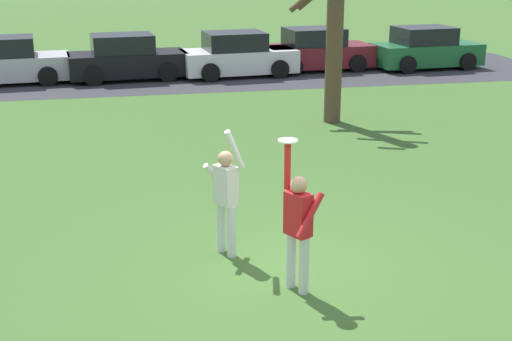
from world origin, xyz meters
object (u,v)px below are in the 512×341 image
at_px(frisbee_disc, 288,141).
at_px(parked_car_black, 126,59).
at_px(parked_car_white, 238,56).
at_px(person_defender, 226,194).
at_px(parked_car_maroon, 316,51).
at_px(person_catcher, 298,224).
at_px(parked_car_green, 426,49).
at_px(bare_tree_tall, 332,22).
at_px(parked_car_silver, 7,62).
at_px(field_cone_orange, 299,193).

height_order(frisbee_disc, parked_car_black, frisbee_disc).
bearing_deg(parked_car_white, person_defender, -105.93).
bearing_deg(parked_car_maroon, parked_car_white, -173.23).
xyz_separation_m(frisbee_disc, parked_car_white, (2.30, 16.57, -1.37)).
xyz_separation_m(person_catcher, person_defender, (-0.76, 1.38, -0.00)).
bearing_deg(parked_car_black, parked_car_green, -4.54).
relative_size(parked_car_maroon, bare_tree_tall, 0.73).
xyz_separation_m(person_defender, bare_tree_tall, (4.15, 8.03, 1.65)).
bearing_deg(parked_car_maroon, parked_car_silver, 177.54).
relative_size(person_catcher, parked_car_green, 0.49).
bearing_deg(parked_car_silver, parked_car_white, -6.15).
bearing_deg(parked_car_white, field_cone_orange, -100.42).
distance_m(frisbee_disc, field_cone_orange, 3.94).
height_order(parked_car_black, bare_tree_tall, bare_tree_tall).
height_order(person_defender, parked_car_black, person_defender).
xyz_separation_m(person_defender, parked_car_black, (-1.02, 15.49, -0.25)).
height_order(parked_car_green, field_cone_orange, parked_car_green).
bearing_deg(bare_tree_tall, parked_car_silver, 140.83).
bearing_deg(person_catcher, bare_tree_tall, -48.48).
bearing_deg(parked_car_maroon, bare_tree_tall, -108.83).
height_order(frisbee_disc, field_cone_orange, frisbee_disc).
relative_size(frisbee_disc, parked_car_black, 0.06).
relative_size(person_defender, bare_tree_tall, 0.35).
relative_size(person_defender, parked_car_black, 0.48).
bearing_deg(parked_car_black, parked_car_silver, 174.25).
bearing_deg(bare_tree_tall, person_catcher, -109.82).
bearing_deg(parked_car_green, parked_car_maroon, 168.84).
distance_m(parked_car_maroon, bare_tree_tall, 8.47).
bearing_deg(field_cone_orange, bare_tree_tall, 67.67).
bearing_deg(parked_car_white, parked_car_silver, 173.85).
xyz_separation_m(frisbee_disc, parked_car_silver, (-5.72, 16.73, -1.37)).
height_order(parked_car_silver, parked_car_white, same).
bearing_deg(person_defender, bare_tree_tall, 124.01).
xyz_separation_m(parked_car_silver, parked_car_maroon, (11.18, 0.51, 0.00)).
distance_m(parked_car_maroon, field_cone_orange, 14.66).
bearing_deg(parked_car_green, field_cone_orange, -127.67).
distance_m(parked_car_black, parked_car_green, 11.38).
bearing_deg(parked_car_silver, person_defender, -77.01).
bearing_deg(parked_car_silver, frisbee_disc, -76.20).
distance_m(person_catcher, parked_car_silver, 17.90).
height_order(parked_car_silver, field_cone_orange, parked_car_silver).
bearing_deg(person_catcher, parked_car_black, -22.63).
bearing_deg(person_defender, parked_car_green, 117.77).
xyz_separation_m(frisbee_disc, bare_tree_tall, (3.50, 9.22, 0.54)).
bearing_deg(bare_tree_tall, parked_car_green, 50.67).
relative_size(person_catcher, parked_car_black, 0.49).
xyz_separation_m(parked_car_silver, parked_car_black, (4.04, -0.05, 0.00)).
xyz_separation_m(person_catcher, frisbee_disc, (-0.11, 0.20, 1.11)).
xyz_separation_m(parked_car_maroon, bare_tree_tall, (-1.96, -8.02, 1.91)).
relative_size(parked_car_white, field_cone_orange, 13.26).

